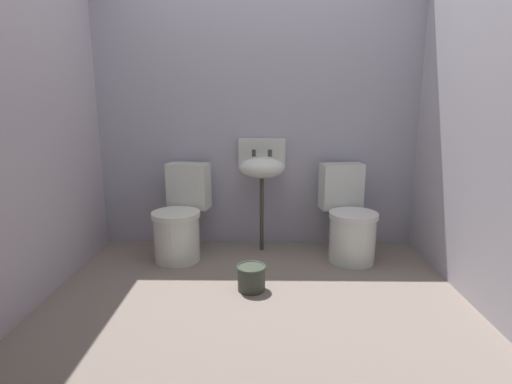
# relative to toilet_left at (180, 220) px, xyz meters

# --- Properties ---
(ground_plane) EXTENTS (3.25, 2.87, 0.08)m
(ground_plane) POSITION_rel_toilet_left_xyz_m (0.65, -0.88, -0.36)
(ground_plane) COLOR gray
(wall_back) EXTENTS (3.25, 0.10, 2.42)m
(wall_back) POSITION_rel_toilet_left_xyz_m (0.65, 0.40, 0.89)
(wall_back) COLOR #A9A7B8
(wall_back) RESTS_ON ground
(wall_left) EXTENTS (0.10, 2.67, 2.42)m
(wall_left) POSITION_rel_toilet_left_xyz_m (-0.82, -0.78, 0.89)
(wall_left) COLOR #B0A6B2
(wall_left) RESTS_ON ground
(wall_right) EXTENTS (0.10, 2.67, 2.42)m
(wall_right) POSITION_rel_toilet_left_xyz_m (2.12, -0.78, 0.89)
(wall_right) COLOR #AAA6B1
(wall_right) RESTS_ON ground
(toilet_left) EXTENTS (0.49, 0.66, 0.78)m
(toilet_left) POSITION_rel_toilet_left_xyz_m (0.00, 0.00, 0.00)
(toilet_left) COLOR silver
(toilet_left) RESTS_ON ground
(toilet_right) EXTENTS (0.48, 0.65, 0.78)m
(toilet_right) POSITION_rel_toilet_left_xyz_m (1.43, -0.00, 0.00)
(toilet_right) COLOR silver
(toilet_right) RESTS_ON ground
(sink) EXTENTS (0.42, 0.35, 0.99)m
(sink) POSITION_rel_toilet_left_xyz_m (0.69, 0.19, 0.43)
(sink) COLOR #3C4235
(sink) RESTS_ON ground
(bucket) EXTENTS (0.21, 0.21, 0.18)m
(bucket) POSITION_rel_toilet_left_xyz_m (0.62, -0.63, -0.23)
(bucket) COLOR #3C4235
(bucket) RESTS_ON ground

